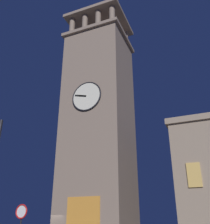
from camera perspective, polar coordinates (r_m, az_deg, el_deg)
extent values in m
cube|color=gray|center=(28.31, -1.41, -3.77)|extent=(6.61, 6.12, 22.70)
cube|color=gray|center=(33.95, -1.22, 14.93)|extent=(7.21, 6.72, 0.40)
cylinder|color=gray|center=(32.43, 1.57, 20.65)|extent=(0.70, 0.70, 2.60)
cylinder|color=gray|center=(32.94, -1.53, 19.80)|extent=(0.70, 0.70, 2.60)
cylinder|color=gray|center=(33.54, -4.50, 18.93)|extent=(0.70, 0.70, 2.60)
cylinder|color=gray|center=(34.23, -7.32, 18.05)|extent=(0.70, 0.70, 2.60)
cylinder|color=gray|center=(35.93, 4.56, 15.58)|extent=(0.70, 0.70, 2.60)
cylinder|color=gray|center=(36.39, 1.78, 14.92)|extent=(0.70, 0.70, 2.60)
cylinder|color=gray|center=(36.94, -0.90, 14.25)|extent=(0.70, 0.70, 2.60)
cylinder|color=gray|center=(37.56, -3.49, 13.58)|extent=(0.70, 0.70, 2.60)
cube|color=gray|center=(35.88, -1.17, 18.70)|extent=(7.21, 6.72, 0.40)
cylinder|color=black|center=(37.07, -1.15, 20.71)|extent=(0.12, 0.12, 3.09)
cylinder|color=silver|center=(26.73, -4.12, 3.48)|extent=(3.17, 0.12, 3.17)
torus|color=black|center=(26.71, -4.14, 3.50)|extent=(3.33, 0.16, 3.33)
cube|color=black|center=(26.87, -5.01, 3.61)|extent=(0.88, 0.06, 0.32)
cube|color=black|center=(27.00, -5.44, 3.64)|extent=(1.33, 0.06, 0.45)
cube|color=orange|center=(23.98, -4.86, -22.97)|extent=(3.20, 0.24, 4.00)
cube|color=#E0B259|center=(20.73, 19.15, -13.02)|extent=(1.00, 0.12, 1.80)
cylinder|color=white|center=(15.80, -18.02, -20.25)|extent=(0.70, 0.04, 0.70)
torus|color=red|center=(15.79, -18.07, -20.24)|extent=(0.78, 0.08, 0.78)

